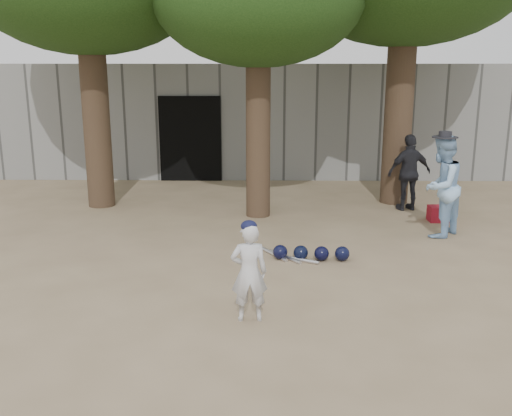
{
  "coord_description": "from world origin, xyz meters",
  "views": [
    {
      "loc": [
        0.71,
        -6.98,
        2.94
      ],
      "look_at": [
        0.6,
        1.0,
        0.95
      ],
      "focal_mm": 40.0,
      "sensor_mm": 36.0,
      "label": 1
    }
  ],
  "objects_px": {
    "spectator_dark": "(409,173)",
    "red_bag": "(440,214)",
    "boy_player": "(249,273)",
    "spectator_blue": "(441,187)"
  },
  "relations": [
    {
      "from": "spectator_blue",
      "to": "spectator_dark",
      "type": "height_order",
      "value": "spectator_blue"
    },
    {
      "from": "spectator_dark",
      "to": "red_bag",
      "type": "bearing_deg",
      "value": 100.9
    },
    {
      "from": "red_bag",
      "to": "boy_player",
      "type": "bearing_deg",
      "value": -128.66
    },
    {
      "from": "spectator_blue",
      "to": "boy_player",
      "type": "bearing_deg",
      "value": -1.08
    },
    {
      "from": "spectator_blue",
      "to": "red_bag",
      "type": "bearing_deg",
      "value": -156.47
    },
    {
      "from": "spectator_blue",
      "to": "red_bag",
      "type": "xyz_separation_m",
      "value": [
        0.33,
        0.98,
        -0.74
      ]
    },
    {
      "from": "boy_player",
      "to": "spectator_blue",
      "type": "relative_size",
      "value": 0.67
    },
    {
      "from": "boy_player",
      "to": "spectator_dark",
      "type": "height_order",
      "value": "spectator_dark"
    },
    {
      "from": "boy_player",
      "to": "red_bag",
      "type": "bearing_deg",
      "value": -133.59
    },
    {
      "from": "spectator_blue",
      "to": "spectator_dark",
      "type": "relative_size",
      "value": 1.13
    }
  ]
}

